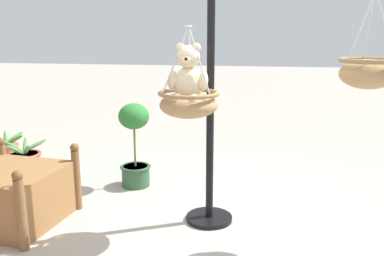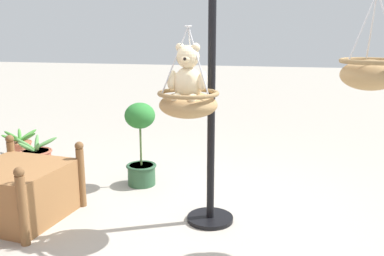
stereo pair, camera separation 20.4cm
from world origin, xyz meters
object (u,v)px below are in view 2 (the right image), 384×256
object	(u,v)px
display_pole_central	(211,137)
potted_plant_bushy_green	(21,146)
wooden_planter_box	(17,190)
potted_plant_tall_leafy	(36,157)
hanging_basket_left_high	(370,73)
hanging_basket_with_teddy	(188,103)
teddy_bear	(188,77)
potted_plant_flowering_red	(141,143)

from	to	relation	value
display_pole_central	potted_plant_bushy_green	size ratio (longest dim) A/B	4.71
wooden_planter_box	potted_plant_tall_leafy	size ratio (longest dim) A/B	2.05
display_pole_central	wooden_planter_box	size ratio (longest dim) A/B	2.53
display_pole_central	hanging_basket_left_high	distance (m)	1.43
hanging_basket_with_teddy	teddy_bear	bearing A→B (deg)	90.00
potted_plant_flowering_red	potted_plant_bushy_green	xyz separation A→B (m)	(2.15, -0.70, -0.36)
display_pole_central	teddy_bear	size ratio (longest dim) A/B	5.29
hanging_basket_with_teddy	hanging_basket_left_high	size ratio (longest dim) A/B	1.05
potted_plant_flowering_red	hanging_basket_left_high	bearing A→B (deg)	156.04
display_pole_central	wooden_planter_box	distance (m)	1.94
potted_plant_bushy_green	teddy_bear	bearing A→B (deg)	149.90
hanging_basket_left_high	wooden_planter_box	xyz separation A→B (m)	(3.08, 0.12, -1.18)
teddy_bear	hanging_basket_left_high	size ratio (longest dim) A/B	0.68
potted_plant_flowering_red	potted_plant_tall_leafy	world-z (taller)	potted_plant_flowering_red
hanging_basket_left_high	teddy_bear	bearing A→B (deg)	1.42
hanging_basket_with_teddy	hanging_basket_left_high	bearing A→B (deg)	-179.54
hanging_basket_left_high	wooden_planter_box	world-z (taller)	hanging_basket_left_high
hanging_basket_left_high	display_pole_central	bearing A→B (deg)	-10.76
hanging_basket_with_teddy	potted_plant_bushy_green	distance (m)	3.58
display_pole_central	teddy_bear	bearing A→B (deg)	61.25
wooden_planter_box	potted_plant_tall_leafy	bearing A→B (deg)	-61.95
hanging_basket_left_high	potted_plant_bushy_green	size ratio (longest dim) A/B	1.31
display_pole_central	potted_plant_tall_leafy	bearing A→B (deg)	-20.80
potted_plant_tall_leafy	potted_plant_flowering_red	bearing A→B (deg)	172.42
potted_plant_flowering_red	potted_plant_tall_leafy	size ratio (longest dim) A/B	1.96
hanging_basket_with_teddy	hanging_basket_left_high	world-z (taller)	hanging_basket_left_high
potted_plant_bushy_green	display_pole_central	bearing A→B (deg)	155.09
hanging_basket_with_teddy	wooden_planter_box	size ratio (longest dim) A/B	0.74
hanging_basket_with_teddy	teddy_bear	distance (m)	0.22
display_pole_central	potted_plant_tall_leafy	distance (m)	2.78
teddy_bear	potted_plant_bushy_green	size ratio (longest dim) A/B	0.89
display_pole_central	hanging_basket_left_high	xyz separation A→B (m)	(-1.26, 0.24, 0.63)
hanging_basket_left_high	potted_plant_tall_leafy	world-z (taller)	hanging_basket_left_high
hanging_basket_with_teddy	teddy_bear	xyz separation A→B (m)	(-0.00, 0.02, 0.22)
hanging_basket_left_high	wooden_planter_box	distance (m)	3.30
teddy_bear	wooden_planter_box	xyz separation A→B (m)	(1.67, 0.09, -1.11)
hanging_basket_left_high	potted_plant_bushy_green	distance (m)	4.87
display_pole_central	hanging_basket_left_high	world-z (taller)	display_pole_central
potted_plant_flowering_red	teddy_bear	bearing A→B (deg)	128.84
potted_plant_flowering_red	potted_plant_tall_leafy	distance (m)	1.60
hanging_basket_left_high	potted_plant_flowering_red	bearing A→B (deg)	-23.96
potted_plant_tall_leafy	teddy_bear	bearing A→B (deg)	152.58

